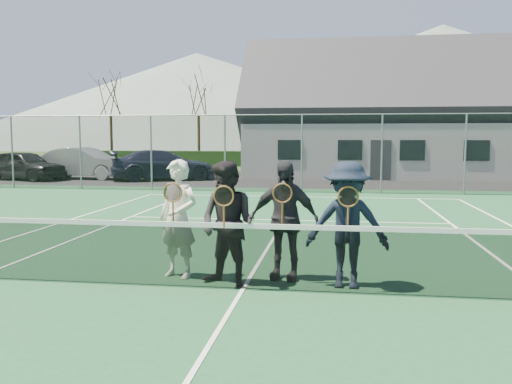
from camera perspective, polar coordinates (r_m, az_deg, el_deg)
ground at (r=27.42m, az=5.63°, el=1.30°), size 220.00×220.00×0.00m
court_surface at (r=7.72m, az=-1.41°, el=-10.34°), size 30.00×30.00×0.02m
tarmac_carpark at (r=27.89m, az=-2.61°, el=1.41°), size 40.00×12.00×0.01m
hedge_row at (r=39.36m, az=6.45°, el=3.46°), size 40.00×1.20×1.10m
hill_west at (r=105.84m, az=-6.20°, el=9.52°), size 110.00×110.00×18.00m
hill_centre at (r=104.39m, az=18.90°, el=10.39°), size 120.00×120.00×22.00m
car_a at (r=29.29m, az=-23.19°, el=2.60°), size 4.69×2.90×1.49m
car_b at (r=29.07m, az=-17.59°, el=2.90°), size 5.02×2.10×1.61m
car_c at (r=27.29m, az=-9.69°, el=2.80°), size 5.59×4.07×1.50m
court_markings at (r=7.72m, az=-1.41°, el=-10.23°), size 11.03×23.83×0.01m
tennis_net at (r=7.59m, az=-1.42°, el=-6.50°), size 11.68×0.08×1.10m
perimeter_fence at (r=20.85m, az=4.83°, el=4.08°), size 30.07×0.07×3.02m
clubhouse at (r=31.48m, az=13.43°, el=9.02°), size 15.60×8.20×7.70m
tree_a at (r=43.99m, az=-15.11°, el=10.38°), size 3.20×3.20×7.77m
tree_b at (r=41.75m, az=-6.09°, el=10.80°), size 3.20×3.20×7.77m
tree_c at (r=40.48m, az=9.46°, el=10.91°), size 3.20×3.20×7.77m
tree_d at (r=41.87m, az=23.51°, el=10.34°), size 3.20×3.20×7.77m
player_a at (r=8.30m, az=-8.17°, el=-2.80°), size 0.77×0.64×1.80m
player_b at (r=7.76m, az=-2.99°, el=-3.36°), size 1.08×0.99×1.80m
player_c at (r=8.14m, az=2.96°, el=-2.93°), size 1.11×0.60×1.80m
player_d at (r=7.77m, az=9.58°, el=-3.43°), size 1.22×0.77×1.80m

